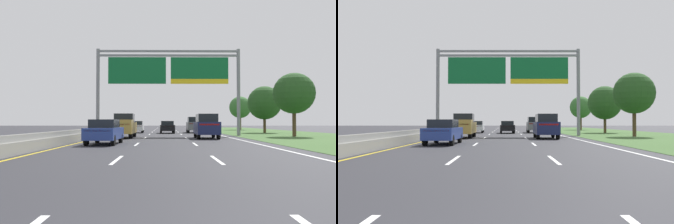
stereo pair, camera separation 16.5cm
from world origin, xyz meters
TOP-DOWN VIEW (x-y plane):
  - ground_plane at (0.00, 35.00)m, footprint 220.00×220.00m
  - lane_striping at (0.00, 34.54)m, footprint 11.96×106.00m
  - grass_verge_right at (13.95, 35.00)m, footprint 14.00×110.00m
  - median_barrier_concrete at (-6.60, 35.00)m, footprint 0.60×110.00m
  - overhead_sign_gantry at (0.30, 33.17)m, footprint 15.06×0.42m
  - pickup_truck_gold at (-3.83, 28.77)m, footprint 2.00×5.40m
  - car_black_centre_lane_sedan at (0.24, 41.52)m, footprint 1.93×4.44m
  - car_blue_left_lane_sedan at (-3.91, 19.57)m, footprint 1.91×4.44m
  - car_navy_right_lane_suv at (3.54, 27.38)m, footprint 1.96×4.72m
  - car_white_left_lane_sedan at (-3.84, 43.43)m, footprint 1.91×4.44m
  - car_grey_right_lane_suv at (3.86, 43.63)m, footprint 1.96×4.72m
  - roadside_tree_mid at (12.62, 31.03)m, footprint 4.02×4.02m
  - roadside_tree_far at (13.18, 42.81)m, footprint 4.44×4.44m
  - roadside_tree_distant at (13.95, 60.77)m, footprint 4.03×4.03m

SIDE VIEW (x-z plane):
  - ground_plane at x=0.00m, z-range 0.00..0.00m
  - lane_striping at x=0.00m, z-range 0.00..0.01m
  - grass_verge_right at x=13.95m, z-range 0.00..0.02m
  - median_barrier_concrete at x=-6.60m, z-range -0.07..0.78m
  - car_black_centre_lane_sedan at x=0.24m, z-range 0.03..1.60m
  - car_blue_left_lane_sedan at x=-3.91m, z-range 0.03..1.60m
  - car_white_left_lane_sedan at x=-3.84m, z-range 0.03..1.60m
  - pickup_truck_gold at x=-3.83m, z-range -0.03..2.17m
  - car_navy_right_lane_suv at x=3.54m, z-range 0.04..2.15m
  - car_grey_right_lane_suv at x=3.86m, z-range 0.04..2.15m
  - roadside_tree_far at x=13.18m, z-range 0.87..7.08m
  - roadside_tree_distant at x=13.95m, z-range 1.08..7.30m
  - roadside_tree_mid at x=12.62m, z-range 1.10..7.36m
  - overhead_sign_gantry at x=0.30m, z-range 1.90..10.98m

